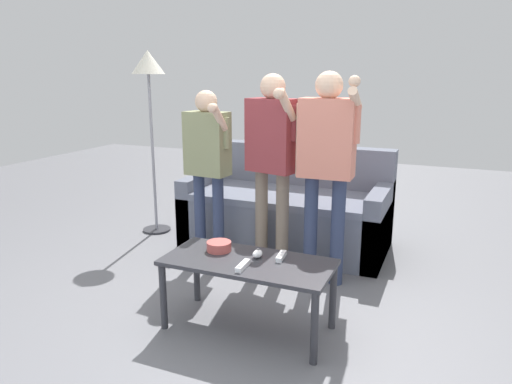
% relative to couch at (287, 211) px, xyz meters
% --- Properties ---
extents(ground_plane, '(12.00, 12.00, 0.00)m').
position_rel_couch_xyz_m(ground_plane, '(0.17, -1.37, -0.32)').
color(ground_plane, slate).
extents(couch, '(1.84, 0.89, 0.90)m').
position_rel_couch_xyz_m(couch, '(0.00, 0.00, 0.00)').
color(couch, slate).
rests_on(couch, ground).
extents(coffee_table, '(1.04, 0.48, 0.46)m').
position_rel_couch_xyz_m(coffee_table, '(0.28, -1.55, 0.08)').
color(coffee_table, '#2D2D33').
rests_on(coffee_table, ground).
extents(snack_bowl, '(0.16, 0.16, 0.06)m').
position_rel_couch_xyz_m(snack_bowl, '(0.05, -1.47, 0.17)').
color(snack_bowl, '#B24C47').
rests_on(snack_bowl, coffee_table).
extents(game_remote_nunchuk, '(0.06, 0.09, 0.05)m').
position_rel_couch_xyz_m(game_remote_nunchuk, '(0.32, -1.48, 0.17)').
color(game_remote_nunchuk, white).
rests_on(game_remote_nunchuk, coffee_table).
extents(floor_lamp, '(0.32, 0.32, 1.78)m').
position_rel_couch_xyz_m(floor_lamp, '(-1.36, -0.16, 1.21)').
color(floor_lamp, '#2D2D33').
rests_on(floor_lamp, ground).
extents(player_left, '(0.42, 0.35, 1.44)m').
position_rel_couch_xyz_m(player_left, '(-0.48, -0.64, 0.59)').
color(player_left, '#2D3856').
rests_on(player_left, ground).
extents(player_center, '(0.45, 0.44, 1.57)m').
position_rel_couch_xyz_m(player_center, '(0.08, -0.61, 0.67)').
color(player_center, '#756656').
rests_on(player_center, ground).
extents(player_right, '(0.47, 0.30, 1.59)m').
position_rel_couch_xyz_m(player_right, '(0.53, -0.69, 0.68)').
color(player_right, '#2D3856').
rests_on(player_right, ground).
extents(game_remote_wand_near, '(0.05, 0.15, 0.03)m').
position_rel_couch_xyz_m(game_remote_wand_near, '(0.46, -1.44, 0.16)').
color(game_remote_wand_near, white).
rests_on(game_remote_wand_near, coffee_table).
extents(game_remote_wand_far, '(0.04, 0.16, 0.03)m').
position_rel_couch_xyz_m(game_remote_wand_far, '(0.30, -1.67, 0.16)').
color(game_remote_wand_far, white).
rests_on(game_remote_wand_far, coffee_table).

